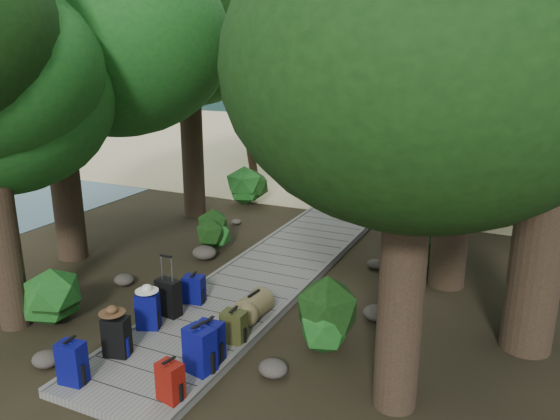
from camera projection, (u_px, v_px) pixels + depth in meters
The scene contains 47 objects.
ground at pixel (268, 278), 11.35m from camera, with size 120.00×120.00×0.00m, color #2C2516.
sand_beach at pixel (422, 152), 25.24m from camera, with size 40.00×22.00×0.02m, color tan.
water_bay at pixel (61, 106), 46.12m from camera, with size 50.00×60.00×0.02m, color #284A53.
distant_hill at pixel (154, 87), 69.36m from camera, with size 32.00×16.00×12.00m, color black.
boardwalk at pixel (288, 259), 12.20m from camera, with size 2.00×12.00×0.12m, color slate.
backpack_left_a at pixel (72, 361), 7.47m from camera, with size 0.36×0.25×0.68m, color navy, non-canonical shape.
backpack_left_b at pixel (116, 334), 8.15m from camera, with size 0.37×0.26×0.69m, color black, non-canonical shape.
backpack_left_c at pixel (148, 309), 8.96m from camera, with size 0.37×0.26×0.68m, color navy, non-canonical shape.
backpack_left_d at pixel (194, 288), 9.90m from camera, with size 0.37×0.26×0.56m, color navy, non-canonical shape.
backpack_right_a at pixel (170, 380), 7.11m from camera, with size 0.33×0.24×0.60m, color maroon, non-canonical shape.
backpack_right_b at pixel (200, 348), 7.72m from camera, with size 0.42×0.29×0.76m, color navy, non-canonical shape.
backpack_right_c at pixel (210, 340), 8.03m from camera, with size 0.39×0.28×0.67m, color navy, non-canonical shape.
backpack_right_d at pixel (234, 325), 8.55m from camera, with size 0.37×0.27×0.57m, color #3A3D17, non-canonical shape.
duffel_right_khaki at pixel (254, 306), 9.34m from camera, with size 0.44×0.65×0.44m, color brown, non-canonical shape.
suitcase_on_boardwalk at pixel (169, 298), 9.40m from camera, with size 0.42×0.23×0.65m, color black, non-canonical shape.
lone_suitcase_on_sand at pixel (383, 182), 18.01m from camera, with size 0.43×0.24×0.67m, color black, non-canonical shape.
hat_brown at pixel (112, 309), 8.06m from camera, with size 0.39×0.39×0.12m, color #51351E, non-canonical shape.
hat_white at pixel (147, 288), 8.81m from camera, with size 0.38×0.38×0.13m, color silver, non-canonical shape.
kayak at pixel (303, 161), 22.28m from camera, with size 0.70×3.19×0.32m, color #BD3510.
sun_lounger at pixel (467, 176), 19.20m from camera, with size 0.54×1.69×0.54m, color silver, non-canonical shape.
tree_right_a at pixel (415, 89), 6.14m from camera, with size 4.95×4.95×8.25m, color black, non-canonical shape.
tree_right_c at pixel (470, 21), 9.60m from camera, with size 5.82×5.82×10.07m, color black, non-canonical shape.
tree_right_e at pixel (514, 52), 14.77m from camera, with size 4.99×4.99×8.98m, color black, non-canonical shape.
tree_left_b at pixel (50, 49), 11.19m from camera, with size 5.08×5.08×9.14m, color black, non-canonical shape.
tree_left_c at pixel (188, 58), 14.41m from camera, with size 4.99×4.99×8.67m, color black, non-canonical shape.
tree_back_a at pixel (402, 46), 23.86m from camera, with size 5.44×5.44×9.42m, color black, non-canonical shape.
tree_back_b at pixel (483, 43), 23.27m from camera, with size 5.43×5.43×9.70m, color black, non-canonical shape.
tree_back_c at pixel (557, 62), 21.11m from camera, with size 4.55×4.55×8.19m, color black, non-canonical shape.
tree_back_d at pixel (299, 72), 24.74m from camera, with size 4.30×4.30×7.17m, color black, non-canonical shape.
palm_right_a at pixel (465, 63), 14.60m from camera, with size 4.95×4.95×8.43m, color #103B12, non-canonical shape.
palm_right_b at pixel (543, 71), 17.33m from camera, with size 4.04×4.04×7.81m, color #103B12, non-canonical shape.
palm_right_c at pixel (476, 88), 19.75m from camera, with size 4.07×4.07×6.47m, color #103B12, non-canonical shape.
palm_left_a at pixel (248, 97), 18.13m from camera, with size 3.84×3.84×6.12m, color #103B12, non-canonical shape.
rock_left_a at pixel (46, 359), 8.14m from camera, with size 0.42×0.38×0.23m, color #4C473F, non-canonical shape.
rock_left_b at pixel (124, 280), 10.96m from camera, with size 0.41×0.37×0.22m, color #4C473F, non-canonical shape.
rock_left_c at pixel (204, 253), 12.31m from camera, with size 0.56×0.50×0.31m, color #4C473F, non-canonical shape.
rock_left_d at pixel (236, 222), 14.78m from camera, with size 0.27×0.24×0.15m, color #4C473F, non-canonical shape.
rock_right_a at pixel (273, 368), 7.90m from camera, with size 0.44×0.39×0.24m, color #4C473F, non-canonical shape.
rock_right_b at pixel (376, 313), 9.54m from camera, with size 0.47×0.42×0.26m, color #4C473F, non-canonical shape.
rock_right_c at pixel (375, 264), 11.80m from camera, with size 0.36×0.33×0.20m, color #4C473F, non-canonical shape.
rock_right_d at pixel (447, 231), 13.80m from camera, with size 0.58×0.52×0.32m, color #4C473F, non-canonical shape.
shrub_left_a at pixel (48, 298), 9.19m from camera, with size 1.16×1.16×1.05m, color #18501B, non-canonical shape.
shrub_left_b at pixel (209, 231), 12.83m from camera, with size 1.02×1.02×0.91m, color #18501B, non-canonical shape.
shrub_left_c at pixel (251, 185), 16.72m from camera, with size 1.27×1.27×1.14m, color #18501B, non-canonical shape.
shrub_right_a at pixel (329, 319), 8.53m from camera, with size 1.12×1.12×1.01m, color #18501B, non-canonical shape.
shrub_right_b at pixel (420, 241), 11.68m from camera, with size 1.36×1.36×1.22m, color #18501B, non-canonical shape.
shrub_right_c at pixel (406, 204), 15.28m from camera, with size 0.88×0.88×0.79m, color #18501B, non-canonical shape.
Camera 1 is at (4.69, -9.39, 4.55)m, focal length 35.00 mm.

